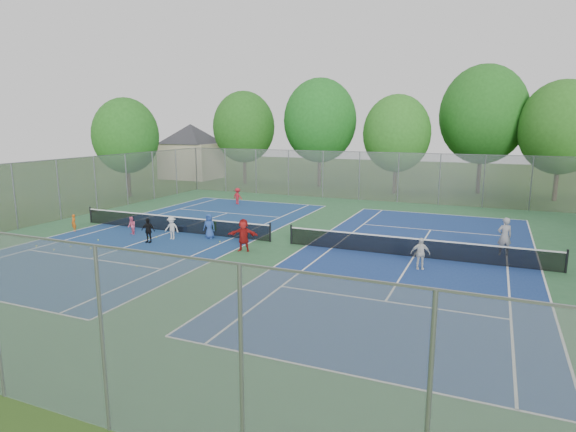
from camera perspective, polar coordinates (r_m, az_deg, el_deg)
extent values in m
plane|color=#2C4D18|center=(25.83, -0.88, -3.22)|extent=(120.00, 120.00, 0.00)
cube|color=#2D6039|center=(25.83, -0.88, -3.21)|extent=(32.00, 32.00, 0.01)
cube|color=navy|center=(29.31, -13.47, -1.78)|extent=(10.97, 23.77, 0.01)
cube|color=navy|center=(23.93, 14.67, -4.70)|extent=(10.97, 23.77, 0.01)
cube|color=black|center=(29.22, -13.51, -0.94)|extent=(12.87, 0.10, 0.91)
cube|color=black|center=(23.82, 14.72, -3.69)|extent=(12.87, 0.10, 0.91)
cube|color=gray|center=(40.41, 8.45, 4.71)|extent=(32.00, 0.10, 4.00)
cube|color=gray|center=(35.06, -25.54, 2.80)|extent=(0.10, 32.00, 4.00)
cube|color=#B7A88C|center=(57.04, -11.34, 6.42)|extent=(6.00, 5.00, 4.00)
pyramid|color=#2D2D33|center=(56.87, -11.50, 10.64)|extent=(11.03, 11.03, 2.20)
cylinder|color=#443326|center=(51.19, -5.16, 5.81)|extent=(0.36, 0.36, 3.50)
ellipsoid|color=#225A1A|center=(50.98, -5.25, 10.45)|extent=(6.40, 6.40, 7.36)
cylinder|color=#443326|center=(48.84, 3.73, 5.78)|extent=(0.36, 0.36, 3.85)
ellipsoid|color=#1C621D|center=(48.64, 3.80, 11.22)|extent=(7.20, 7.20, 8.28)
cylinder|color=#443326|center=(44.87, 12.56, 4.64)|extent=(0.36, 0.36, 3.15)
ellipsoid|color=#2A6B1F|center=(44.63, 12.77, 9.52)|extent=(6.00, 6.00, 6.90)
cylinder|color=#443326|center=(47.06, 21.71, 5.05)|extent=(0.36, 0.36, 4.20)
ellipsoid|color=#1E591A|center=(46.87, 22.15, 11.07)|extent=(7.60, 7.60, 8.74)
cylinder|color=#443326|center=(45.34, 29.19, 3.79)|extent=(0.36, 0.36, 3.50)
ellipsoid|color=#275D1B|center=(45.11, 29.70, 9.11)|extent=(6.60, 6.60, 7.59)
cylinder|color=#443326|center=(44.23, -18.38, 4.25)|extent=(0.36, 0.36, 3.15)
ellipsoid|color=#225F1B|center=(43.99, -18.67, 9.00)|extent=(5.60, 5.60, 6.44)
cube|color=blue|center=(29.21, -12.42, -1.49)|extent=(0.39, 0.39, 0.32)
cube|color=green|center=(28.95, -8.95, -1.16)|extent=(0.39, 0.39, 0.63)
imported|color=#CE5813|center=(31.18, -24.05, -0.75)|extent=(0.43, 0.34, 1.02)
imported|color=#EB5B83|center=(29.02, -18.04, -1.12)|extent=(0.64, 0.59, 1.05)
imported|color=beige|center=(27.26, -13.63, -1.39)|extent=(0.87, 0.56, 1.29)
imported|color=black|center=(26.82, -16.25, -1.67)|extent=(0.82, 0.42, 1.34)
imported|color=navy|center=(27.06, -9.32, -1.20)|extent=(0.74, 0.54, 1.39)
imported|color=#A31817|center=(24.14, -5.30, -2.27)|extent=(1.60, 0.83, 1.65)
imported|color=#AD1823|center=(38.14, -5.98, 2.35)|extent=(0.94, 0.69, 1.30)
imported|color=gray|center=(25.47, 24.27, -2.24)|extent=(0.80, 0.67, 1.89)
imported|color=silver|center=(21.91, 15.41, -4.31)|extent=(0.89, 0.55, 1.42)
sphere|color=#DBF138|center=(23.61, -12.14, -4.76)|extent=(0.07, 0.07, 0.07)
sphere|color=#C8D331|center=(25.59, -21.86, -4.09)|extent=(0.07, 0.07, 0.07)
sphere|color=yellow|center=(26.55, -22.34, -3.59)|extent=(0.07, 0.07, 0.07)
sphere|color=#E4F438|center=(26.16, -8.09, -3.07)|extent=(0.07, 0.07, 0.07)
sphere|color=#CEDF34|center=(27.93, -15.31, -2.46)|extent=(0.07, 0.07, 0.07)
sphere|color=#B4DA32|center=(27.94, -16.21, -2.50)|extent=(0.07, 0.07, 0.07)
sphere|color=yellow|center=(27.02, -25.99, -3.64)|extent=(0.07, 0.07, 0.07)
sphere|color=#BACB2F|center=(22.57, -17.45, -5.76)|extent=(0.07, 0.07, 0.07)
sphere|color=#B5D130|center=(27.32, -24.37, -3.36)|extent=(0.07, 0.07, 0.07)
sphere|color=#D0F238|center=(28.27, -21.58, -2.69)|extent=(0.07, 0.07, 0.07)
sphere|color=#D9E836|center=(28.25, -27.65, -3.19)|extent=(0.07, 0.07, 0.07)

